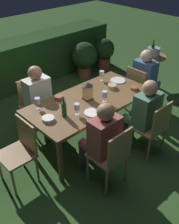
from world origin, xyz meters
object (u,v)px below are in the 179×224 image
(wine_glass_b, at_px, (105,95))
(bowl_bread, at_px, (134,88))
(wine_glass_c, at_px, (38,101))
(lantern_centerpiece, at_px, (88,90))
(chair_head_near, at_px, (20,149))
(chair_side_right_a, at_px, (34,102))
(chair_head_far, at_px, (139,88))
(person_in_rust, at_px, (101,138))
(potted_plant_corner, at_px, (104,52))
(bowl_dip, at_px, (48,119))
(side_table, at_px, (152,65))
(potted_plant_by_hedge, at_px, (84,57))
(dining_table, at_px, (90,102))
(bowl_salad, at_px, (59,97))
(person_in_green, at_px, (143,112))
(wine_glass_d, at_px, (77,107))
(chair_side_left_b, at_px, (153,127))
(wine_glass_a, at_px, (102,74))
(ice_bucket, at_px, (154,51))
(plate_a, at_px, (118,80))
(plate_b, at_px, (93,113))
(chair_side_left_a, at_px, (112,155))
(green_bottle_on_table, at_px, (64,109))
(person_in_cream, at_px, (40,99))
(bowl_olives, at_px, (112,86))
(person_in_blue, at_px, (146,77))

(wine_glass_b, xyz_separation_m, bowl_bread, (0.60, -0.06, -0.09))
(wine_glass_c, bearing_deg, lantern_centerpiece, -21.70)
(chair_head_near, bearing_deg, bowl_bread, -7.57)
(chair_side_right_a, bearing_deg, chair_head_far, -27.77)
(person_in_rust, distance_m, potted_plant_corner, 3.53)
(bowl_dip, xyz_separation_m, side_table, (3.05, 0.54, -0.33))
(lantern_centerpiece, xyz_separation_m, potted_plant_by_hedge, (1.48, 1.72, -0.41))
(dining_table, distance_m, bowl_salad, 0.45)
(person_in_green, relative_size, wine_glass_d, 6.80)
(chair_side_left_b, height_order, wine_glass_a, wine_glass_a)
(ice_bucket, bearing_deg, plate_a, -165.50)
(wine_glass_c, relative_size, plate_b, 0.73)
(lantern_centerpiece, height_order, wine_glass_a, lantern_centerpiece)
(chair_side_left_a, bearing_deg, chair_head_near, 132.04)
(green_bottle_on_table, xyz_separation_m, potted_plant_by_hedge, (2.01, 1.83, -0.37))
(chair_side_right_a, xyz_separation_m, bowl_salad, (0.10, -0.54, 0.28))
(chair_side_right_a, distance_m, wine_glass_b, 1.23)
(lantern_centerpiece, bearing_deg, chair_side_left_a, -115.17)
(person_in_cream, relative_size, green_bottle_on_table, 3.96)
(chair_side_right_a, bearing_deg, wine_glass_c, -115.37)
(person_in_rust, xyz_separation_m, bowl_olives, (0.92, 0.67, 0.13))
(green_bottle_on_table, bearing_deg, bowl_bread, -7.56)
(chair_side_left_a, distance_m, person_in_rust, 0.25)
(chair_side_left_b, height_order, chair_head_near, same)
(lantern_centerpiece, relative_size, potted_plant_by_hedge, 0.33)
(dining_table, bearing_deg, chair_head_far, 0.00)
(person_in_blue, bearing_deg, dining_table, -180.00)
(wine_glass_a, relative_size, plate_a, 0.68)
(person_in_rust, distance_m, chair_head_near, 1.02)
(wine_glass_a, bearing_deg, wine_glass_d, -152.93)
(person_in_green, relative_size, plate_a, 4.66)
(bowl_dip, relative_size, potted_plant_by_hedge, 0.21)
(wine_glass_c, bearing_deg, bowl_olives, -13.49)
(potted_plant_corner, bearing_deg, person_in_rust, -136.55)
(plate_b, distance_m, ice_bucket, 2.65)
(lantern_centerpiece, relative_size, bowl_bread, 2.13)
(side_table, bearing_deg, chair_head_near, -171.56)
(wine_glass_d, bearing_deg, bowl_bread, -3.81)
(wine_glass_a, relative_size, bowl_bread, 1.36)
(chair_side_right_a, relative_size, person_in_green, 0.76)
(chair_head_far, xyz_separation_m, side_table, (1.11, 0.52, -0.06))
(person_in_rust, relative_size, potted_plant_by_hedge, 1.42)
(person_in_blue, height_order, lantern_centerpiece, person_in_blue)
(chair_side_left_a, xyz_separation_m, chair_side_right_a, (0.00, 1.70, 0.00))
(lantern_centerpiece, distance_m, bowl_dip, 0.75)
(person_in_green, relative_size, green_bottle_on_table, 3.96)
(dining_table, distance_m, bowl_bread, 0.76)
(dining_table, relative_size, potted_plant_by_hedge, 2.33)
(chair_side_left_a, bearing_deg, chair_side_left_b, 0.00)
(dining_table, xyz_separation_m, potted_plant_by_hedge, (1.47, 1.75, -0.21))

